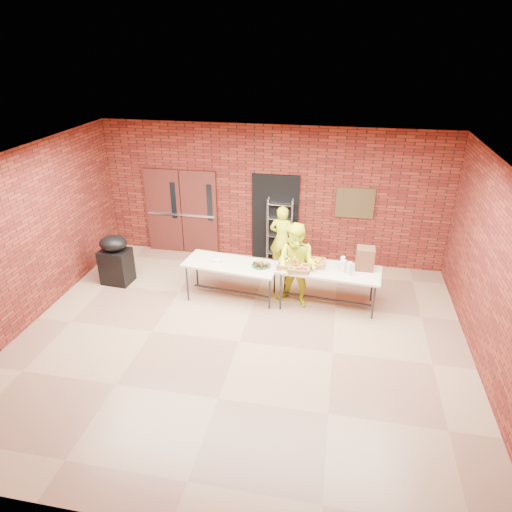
# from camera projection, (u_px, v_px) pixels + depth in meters

# --- Properties ---
(room) EXTENTS (8.08, 7.08, 3.28)m
(room) POSITION_uv_depth(u_px,v_px,m) (238.00, 262.00, 7.45)
(room) COLOR #855E48
(room) RESTS_ON ground
(double_doors) EXTENTS (1.78, 0.12, 2.10)m
(double_doors) POSITION_uv_depth(u_px,v_px,m) (182.00, 212.00, 11.10)
(double_doors) COLOR #421712
(double_doors) RESTS_ON room
(dark_doorway) EXTENTS (1.10, 0.06, 2.10)m
(dark_doorway) POSITION_uv_depth(u_px,v_px,m) (275.00, 218.00, 10.73)
(dark_doorway) COLOR black
(dark_doorway) RESTS_ON room
(bronze_plaque) EXTENTS (0.85, 0.04, 0.70)m
(bronze_plaque) POSITION_uv_depth(u_px,v_px,m) (355.00, 203.00, 10.20)
(bronze_plaque) COLOR #42321A
(bronze_plaque) RESTS_ON room
(wire_rack) EXTENTS (0.60, 0.24, 1.59)m
(wire_rack) POSITION_uv_depth(u_px,v_px,m) (279.00, 231.00, 10.70)
(wire_rack) COLOR silver
(wire_rack) RESTS_ON room
(table_left) EXTENTS (1.99, 1.02, 0.78)m
(table_left) POSITION_uv_depth(u_px,v_px,m) (231.00, 266.00, 9.24)
(table_left) COLOR #B8AB8C
(table_left) RESTS_ON room
(table_right) EXTENTS (2.07, 1.02, 0.82)m
(table_right) POSITION_uv_depth(u_px,v_px,m) (328.00, 272.00, 8.93)
(table_right) COLOR #B8AB8C
(table_right) RESTS_ON room
(basket_bananas) EXTENTS (0.50, 0.39, 0.15)m
(basket_bananas) POSITION_uv_depth(u_px,v_px,m) (290.00, 265.00, 8.92)
(basket_bananas) COLOR olive
(basket_bananas) RESTS_ON table_right
(basket_oranges) EXTENTS (0.46, 0.36, 0.14)m
(basket_oranges) POSITION_uv_depth(u_px,v_px,m) (313.00, 263.00, 9.01)
(basket_oranges) COLOR olive
(basket_oranges) RESTS_ON table_right
(basket_apples) EXTENTS (0.41, 0.32, 0.13)m
(basket_apples) POSITION_uv_depth(u_px,v_px,m) (299.00, 269.00, 8.79)
(basket_apples) COLOR olive
(basket_apples) RESTS_ON table_right
(muffin_tray) EXTENTS (0.39, 0.39, 0.10)m
(muffin_tray) POSITION_uv_depth(u_px,v_px,m) (261.00, 264.00, 9.09)
(muffin_tray) COLOR #154F1E
(muffin_tray) RESTS_ON table_left
(napkin_box) EXTENTS (0.18, 0.12, 0.06)m
(napkin_box) POSITION_uv_depth(u_px,v_px,m) (217.00, 261.00, 9.24)
(napkin_box) COLOR silver
(napkin_box) RESTS_ON table_left
(coffee_dispenser) EXTENTS (0.34, 0.31, 0.45)m
(coffee_dispenser) POSITION_uv_depth(u_px,v_px,m) (365.00, 258.00, 8.81)
(coffee_dispenser) COLOR #57341D
(coffee_dispenser) RESTS_ON table_right
(cup_stack_front) EXTENTS (0.08, 0.08, 0.24)m
(cup_stack_front) POSITION_uv_depth(u_px,v_px,m) (344.00, 266.00, 8.74)
(cup_stack_front) COLOR silver
(cup_stack_front) RESTS_ON table_right
(cup_stack_mid) EXTENTS (0.09, 0.09, 0.27)m
(cup_stack_mid) POSITION_uv_depth(u_px,v_px,m) (349.00, 269.00, 8.63)
(cup_stack_mid) COLOR silver
(cup_stack_mid) RESTS_ON table_right
(cup_stack_back) EXTENTS (0.09, 0.09, 0.26)m
(cup_stack_back) POSITION_uv_depth(u_px,v_px,m) (343.00, 263.00, 8.85)
(cup_stack_back) COLOR silver
(cup_stack_back) RESTS_ON table_right
(covered_grill) EXTENTS (0.65, 0.55, 1.11)m
(covered_grill) POSITION_uv_depth(u_px,v_px,m) (116.00, 259.00, 9.89)
(covered_grill) COLOR black
(covered_grill) RESTS_ON room
(volunteer_woman) EXTENTS (0.62, 0.46, 1.56)m
(volunteer_woman) POSITION_uv_depth(u_px,v_px,m) (282.00, 239.00, 10.31)
(volunteer_woman) COLOR yellow
(volunteer_woman) RESTS_ON room
(volunteer_man) EXTENTS (1.02, 0.91, 1.73)m
(volunteer_man) POSITION_uv_depth(u_px,v_px,m) (297.00, 266.00, 8.93)
(volunteer_man) COLOR yellow
(volunteer_man) RESTS_ON room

